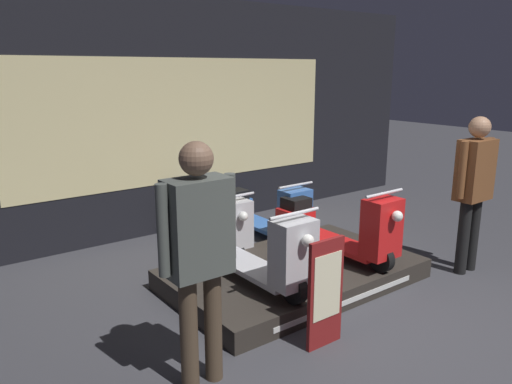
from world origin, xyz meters
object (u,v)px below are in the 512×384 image
Objects in this scene: scooter_display_right at (338,227)px; person_right_browsing at (474,182)px; scooter_display_left at (253,250)px; price_sign_board at (325,293)px; scooter_backrow_0 at (207,226)px; scooter_backrow_1 at (266,213)px; person_left_browsing at (199,245)px.

person_right_browsing is (1.19, -0.87, 0.52)m from scooter_display_right.
scooter_display_left is 1.84× the size of price_sign_board.
scooter_backrow_0 is at bearing 130.34° from person_right_browsing.
scooter_backrow_1 is 1.84× the size of price_sign_board.
person_right_browsing is (1.06, -2.35, 0.73)m from scooter_backrow_1.
scooter_display_left is 1.00× the size of scooter_backrow_0.
scooter_display_left is 1.51m from person_left_browsing.
person_right_browsing is at bearing -36.26° from scooter_display_right.
scooter_backrow_0 is at bearing 180.00° from scooter_backrow_1.
scooter_display_right is at bearing 143.74° from person_right_browsing.
price_sign_board reaches higher than scooter_backrow_0.
scooter_backrow_0 is at bearing 118.61° from scooter_display_right.
price_sign_board is at bearing -118.16° from scooter_backrow_1.
scooter_backrow_1 is at bearing 114.27° from person_right_browsing.
person_left_browsing reaches higher than scooter_display_right.
scooter_display_right is 1.50m from scooter_backrow_1.
scooter_display_left is 1.99m from scooter_backrow_1.
scooter_backrow_1 is 2.86m from price_sign_board.
person_left_browsing is 1.25m from price_sign_board.
scooter_backrow_0 is 0.96× the size of person_left_browsing.
scooter_display_left reaches higher than scooter_backrow_0.
scooter_backrow_1 is at bearing 48.21° from scooter_display_left.
scooter_backrow_1 is 0.96× the size of person_left_browsing.
scooter_backrow_1 is at bearing 61.84° from price_sign_board.
scooter_display_left is at bearing 180.00° from scooter_display_right.
scooter_display_right is 1.84× the size of price_sign_board.
scooter_display_right is 1.57m from person_right_browsing.
scooter_display_left is at bearing -104.57° from scooter_backrow_0.
person_left_browsing is (-2.43, -2.35, 0.76)m from scooter_backrow_1.
scooter_backrow_0 is at bearing 80.73° from price_sign_board.
price_sign_board is (-1.22, -1.04, -0.06)m from scooter_display_right.
person_right_browsing reaches higher than price_sign_board.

